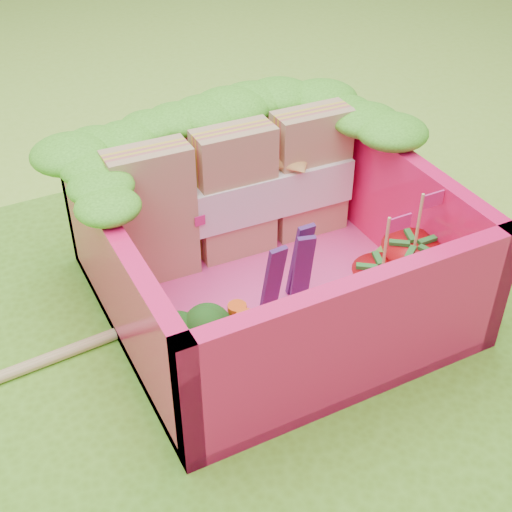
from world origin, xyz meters
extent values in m
plane|color=#9CDA3D|center=(0.00, 0.00, 0.00)|extent=(14.00, 14.00, 0.00)
cube|color=#5C9F24|center=(0.00, 0.00, 0.01)|extent=(2.60, 2.60, 0.03)
cube|color=#F83F97|center=(0.13, 0.06, 0.06)|extent=(1.30, 1.30, 0.05)
cube|color=#FF155F|center=(0.13, 0.67, 0.31)|extent=(1.30, 0.07, 0.55)
cube|color=#FF155F|center=(0.13, -0.56, 0.31)|extent=(1.30, 0.07, 0.55)
cube|color=#FF155F|center=(-0.49, 0.06, 0.31)|extent=(0.07, 1.30, 0.55)
cube|color=#FF155F|center=(0.74, 0.06, 0.31)|extent=(0.07, 1.30, 0.55)
ellipsoid|color=#358E19|center=(-0.37, 0.64, 0.64)|extent=(0.30, 0.30, 0.11)
ellipsoid|color=#358E19|center=(-0.25, 0.64, 0.64)|extent=(0.30, 0.30, 0.11)
ellipsoid|color=#358E19|center=(-0.12, 0.64, 0.64)|extent=(0.30, 0.30, 0.11)
ellipsoid|color=#358E19|center=(0.00, 0.64, 0.64)|extent=(0.30, 0.30, 0.11)
ellipsoid|color=#358E19|center=(0.13, 0.64, 0.64)|extent=(0.30, 0.30, 0.11)
ellipsoid|color=#358E19|center=(0.25, 0.64, 0.64)|extent=(0.30, 0.30, 0.11)
ellipsoid|color=#358E19|center=(0.38, 0.64, 0.64)|extent=(0.30, 0.30, 0.11)
ellipsoid|color=#358E19|center=(0.50, 0.64, 0.64)|extent=(0.30, 0.30, 0.11)
ellipsoid|color=#358E19|center=(0.63, 0.64, 0.64)|extent=(0.30, 0.30, 0.11)
ellipsoid|color=#358E19|center=(-0.45, 0.16, 0.64)|extent=(0.27, 0.27, 0.10)
ellipsoid|color=#358E19|center=(-0.45, 0.30, 0.64)|extent=(0.27, 0.27, 0.10)
ellipsoid|color=#358E19|center=(-0.45, 0.44, 0.64)|extent=(0.27, 0.27, 0.10)
ellipsoid|color=#358E19|center=(-0.45, 0.58, 0.64)|extent=(0.27, 0.27, 0.10)
ellipsoid|color=#358E19|center=(0.71, 0.16, 0.64)|extent=(0.27, 0.27, 0.10)
ellipsoid|color=#358E19|center=(0.71, 0.30, 0.64)|extent=(0.27, 0.27, 0.10)
ellipsoid|color=#358E19|center=(0.71, 0.44, 0.64)|extent=(0.27, 0.27, 0.10)
ellipsoid|color=#358E19|center=(0.71, 0.58, 0.64)|extent=(0.27, 0.27, 0.10)
cube|color=tan|center=(-0.24, 0.38, 0.38)|extent=(0.34, 0.16, 0.60)
cube|color=tan|center=(0.13, 0.38, 0.38)|extent=(0.34, 0.16, 0.60)
cube|color=tan|center=(0.50, 0.38, 0.38)|extent=(0.34, 0.16, 0.60)
cube|color=white|center=(0.13, 0.38, 0.35)|extent=(1.08, 0.21, 0.20)
cylinder|color=#5B9246|center=(-0.34, -0.26, 0.15)|extent=(0.12, 0.12, 0.14)
ellipsoid|color=#174E14|center=(-0.34, -0.26, 0.28)|extent=(0.32, 0.32, 0.12)
cylinder|color=#F65914|center=(-0.16, -0.31, 0.21)|extent=(0.07, 0.07, 0.27)
cylinder|color=#F65914|center=(-0.15, -0.21, 0.20)|extent=(0.07, 0.07, 0.23)
cube|color=#38164E|center=(0.05, -0.12, 0.27)|extent=(0.07, 0.02, 0.38)
cube|color=#38164E|center=(0.19, -0.10, 0.27)|extent=(0.07, 0.04, 0.38)
cube|color=#38164E|center=(0.21, -0.04, 0.27)|extent=(0.07, 0.02, 0.38)
cone|color=red|center=(0.43, -0.28, 0.20)|extent=(0.23, 0.23, 0.23)
cylinder|color=#D9C47A|center=(0.43, -0.28, 0.43)|extent=(0.01, 0.01, 0.24)
cube|color=#E32584|center=(0.48, -0.28, 0.51)|extent=(0.10, 0.01, 0.06)
cone|color=red|center=(0.61, -0.24, 0.21)|extent=(0.26, 0.26, 0.26)
cylinder|color=#D9C47A|center=(0.61, -0.24, 0.46)|extent=(0.01, 0.01, 0.24)
cube|color=#E32584|center=(0.66, -0.24, 0.54)|extent=(0.10, 0.01, 0.06)
cube|color=#4EC33D|center=(0.63, -0.01, 0.11)|extent=(0.32, 0.20, 0.05)
cube|color=#4EC33D|center=(0.63, -0.22, 0.11)|extent=(0.32, 0.21, 0.05)
cube|color=#4EC33D|center=(0.31, -0.32, 0.11)|extent=(0.23, 0.31, 0.05)
cube|color=tan|center=(-0.93, 0.11, 0.05)|extent=(2.38, 0.19, 0.04)
camera|label=1|loc=(-0.97, -1.96, 1.98)|focal=50.00mm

